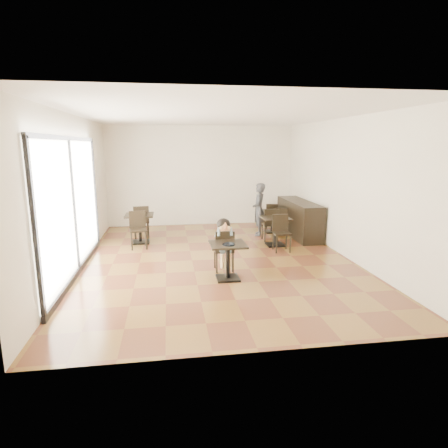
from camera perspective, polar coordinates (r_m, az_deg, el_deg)
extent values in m
cube|color=brown|center=(8.65, -1.00, -5.39)|extent=(6.00, 8.00, 0.01)
cube|color=white|center=(8.28, -1.08, 16.26)|extent=(6.00, 8.00, 0.01)
cube|color=white|center=(12.27, -3.49, 7.34)|extent=(6.00, 0.01, 3.20)
cube|color=white|center=(4.43, 5.74, -0.77)|extent=(6.00, 0.01, 3.20)
cube|color=white|center=(8.47, -21.67, 4.49)|extent=(0.01, 8.00, 3.20)
cube|color=white|center=(9.20, 17.92, 5.27)|extent=(0.01, 8.00, 3.20)
cube|color=white|center=(8.00, -22.13, 2.62)|extent=(0.04, 4.50, 2.60)
cylinder|color=black|center=(7.10, 0.72, -3.11)|extent=(0.24, 0.24, 0.01)
imported|color=#3A3B3F|center=(10.85, 5.34, 2.23)|extent=(0.48, 0.62, 1.52)
cube|color=black|center=(11.04, 11.36, 0.85)|extent=(0.60, 2.40, 1.00)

